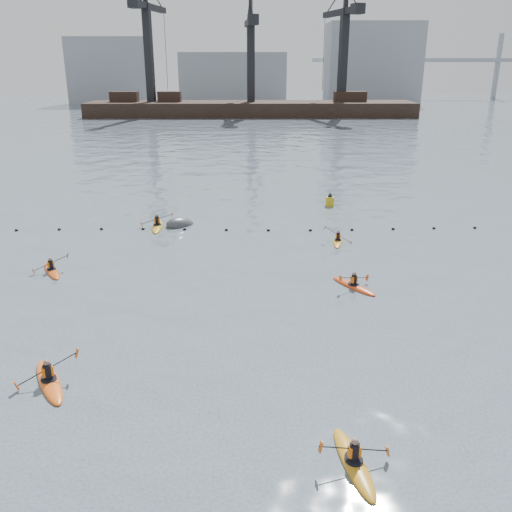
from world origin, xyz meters
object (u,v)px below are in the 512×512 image
object	(u,v)px
kayaker_0	(49,381)
kayaker_4	(354,285)
kayaker_3	(338,241)
kayaker_5	(157,226)
mooring_buoy	(180,225)
nav_buoy	(330,201)
kayaker_2	(52,270)
kayaker_1	(354,461)

from	to	relation	value
kayaker_0	kayaker_4	size ratio (longest dim) A/B	1.15
kayaker_0	kayaker_3	world-z (taller)	kayaker_0
kayaker_4	kayaker_5	bearing A→B (deg)	-76.67
kayaker_0	kayaker_4	xyz separation A→B (m)	(13.10, 9.05, -0.01)
mooring_buoy	nav_buoy	xyz separation A→B (m)	(11.85, 5.60, 0.39)
kayaker_2	kayaker_4	distance (m)	17.13
kayaker_1	kayaker_3	xyz separation A→B (m)	(2.81, 21.25, -0.01)
kayaker_1	kayaker_2	world-z (taller)	kayaker_2
kayaker_1	mooring_buoy	xyz separation A→B (m)	(-8.24, 25.36, -0.10)
kayaker_0	mooring_buoy	world-z (taller)	kayaker_0
kayaker_4	mooring_buoy	xyz separation A→B (m)	(-10.69, 11.84, -0.10)
kayaker_0	kayaker_5	distance (m)	20.40
kayaker_0	kayaker_4	bearing A→B (deg)	5.02
kayaker_2	kayaker_5	size ratio (longest dim) A/B	0.82
kayaker_3	kayaker_4	xyz separation A→B (m)	(-0.35, -7.72, 0.01)
kayaker_3	kayaker_1	bearing A→B (deg)	-86.66
kayaker_3	kayaker_5	size ratio (longest dim) A/B	0.81
kayaker_4	kayaker_2	bearing A→B (deg)	-42.28
kayaker_0	kayaker_1	xyz separation A→B (m)	(10.64, -4.48, -0.01)
kayaker_3	kayaker_4	distance (m)	7.73
kayaker_0	kayaker_1	distance (m)	11.54
kayaker_5	nav_buoy	world-z (taller)	nav_buoy
kayaker_5	kayaker_1	bearing A→B (deg)	-73.13
kayaker_0	mooring_buoy	size ratio (longest dim) A/B	1.42
kayaker_0	kayaker_2	bearing A→B (deg)	78.91
kayaker_2	mooring_buoy	size ratio (longest dim) A/B	1.25
kayaker_4	kayaker_5	world-z (taller)	kayaker_5
kayaker_4	kayaker_5	xyz separation A→B (m)	(-12.30, 11.34, 0.01)
kayaker_1	kayaker_5	distance (m)	26.74
kayaker_1	kayaker_4	world-z (taller)	kayaker_1
kayaker_3	mooring_buoy	xyz separation A→B (m)	(-11.05, 4.11, -0.09)
kayaker_4	nav_buoy	distance (m)	17.48
kayaker_1	kayaker_4	xyz separation A→B (m)	(2.46, 13.53, -0.00)
kayaker_5	nav_buoy	bearing A→B (deg)	19.66
kayaker_2	mooring_buoy	world-z (taller)	kayaker_2
kayaker_2	kayaker_5	world-z (taller)	kayaker_5
mooring_buoy	kayaker_1	bearing A→B (deg)	-72.01
kayaker_5	mooring_buoy	xyz separation A→B (m)	(1.60, 0.50, -0.11)
kayaker_2	mooring_buoy	xyz separation A→B (m)	(6.26, 9.37, -0.09)
kayaker_2	kayaker_0	bearing A→B (deg)	-100.96
kayaker_5	nav_buoy	xyz separation A→B (m)	(13.45, 6.10, 0.28)
kayaker_4	kayaker_1	bearing A→B (deg)	45.71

